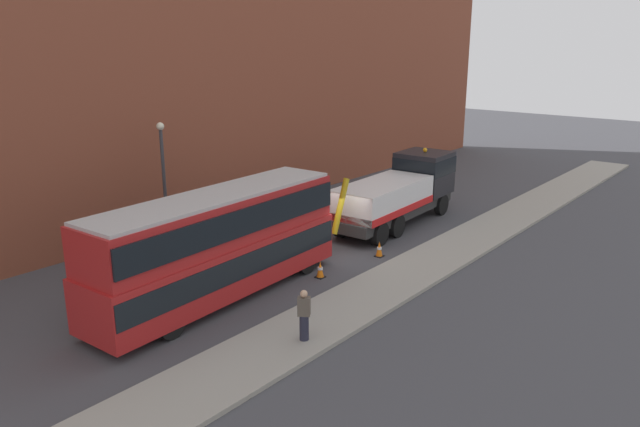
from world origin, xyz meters
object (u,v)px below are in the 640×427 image
object	(u,v)px
recovery_tow_truck	(400,191)
traffic_cone_midway	(379,249)
pedestrian_onlooker	(304,316)
traffic_cone_near_bus	(320,270)
street_lamp	(164,173)
double_decker_bus	(219,242)

from	to	relation	value
recovery_tow_truck	traffic_cone_midway	size ratio (longest dim) A/B	14.16
pedestrian_onlooker	traffic_cone_midway	xyz separation A→B (m)	(8.34, 2.72, -0.64)
pedestrian_onlooker	traffic_cone_near_bus	size ratio (longest dim) A/B	2.38
recovery_tow_truck	traffic_cone_near_bus	bearing A→B (deg)	-171.83
recovery_tow_truck	street_lamp	xyz separation A→B (m)	(-9.99, 6.61, 1.71)
pedestrian_onlooker	street_lamp	distance (m)	12.21
double_decker_bus	traffic_cone_midway	size ratio (longest dim) A/B	15.46
traffic_cone_midway	double_decker_bus	bearing A→B (deg)	164.39
double_decker_bus	recovery_tow_truck	bearing A→B (deg)	-2.65
recovery_tow_truck	pedestrian_onlooker	bearing A→B (deg)	-162.76
pedestrian_onlooker	street_lamp	size ratio (longest dim) A/B	0.29
recovery_tow_truck	traffic_cone_near_bus	size ratio (longest dim) A/B	14.16
double_decker_bus	street_lamp	bearing A→B (deg)	65.91
traffic_cone_midway	street_lamp	bearing A→B (deg)	119.61
double_decker_bus	pedestrian_onlooker	distance (m)	5.05
recovery_tow_truck	traffic_cone_midway	xyz separation A→B (m)	(-5.02, -2.14, -1.42)
recovery_tow_truck	traffic_cone_midway	distance (m)	5.64
traffic_cone_midway	street_lamp	size ratio (longest dim) A/B	0.12
double_decker_bus	street_lamp	xyz separation A→B (m)	(2.59, 6.64, 1.24)
recovery_tow_truck	street_lamp	world-z (taller)	street_lamp
double_decker_bus	traffic_cone_midway	bearing A→B (deg)	-18.36
pedestrian_onlooker	traffic_cone_midway	bearing A→B (deg)	-15.37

